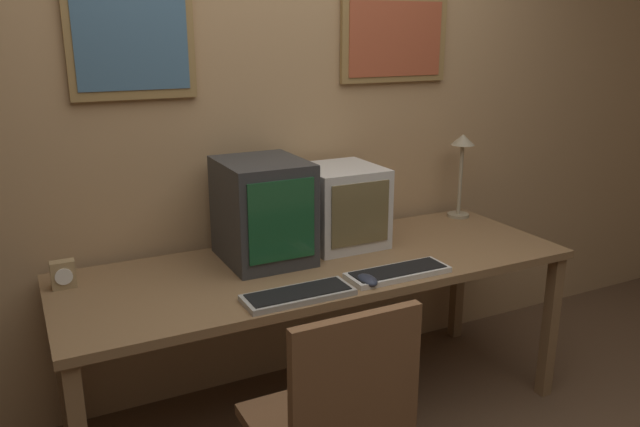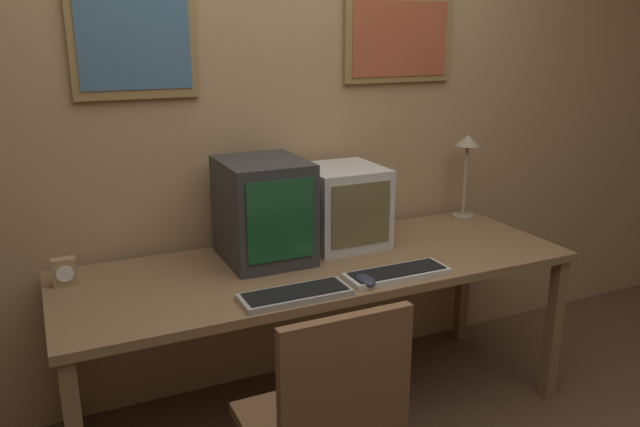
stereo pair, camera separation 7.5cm
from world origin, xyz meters
The scene contains 9 objects.
wall_back centered at (0.00, 1.42, 1.31)m, with size 8.00×0.08×2.60m.
desk centered at (0.00, 0.96, 0.68)m, with size 2.20×0.78×0.75m.
monitor_left centered at (-0.20, 1.11, 0.97)m, with size 0.35×0.41×0.44m.
monitor_right centered at (0.20, 1.14, 0.93)m, with size 0.35×0.37×0.37m.
keyboard_main centered at (-0.24, 0.66, 0.76)m, with size 0.42×0.16×0.03m.
keyboard_side centered at (0.22, 0.68, 0.76)m, with size 0.44×0.15×0.03m.
mouse_near_keyboard centered at (0.05, 0.65, 0.77)m, with size 0.07×0.11×0.04m.
desk_clock centered at (-1.01, 1.16, 0.80)m, with size 0.09×0.06×0.11m.
desk_lamp centered at (0.98, 1.24, 1.07)m, with size 0.12×0.12×0.44m.
Camera 2 is at (-1.07, -1.32, 1.71)m, focal length 35.00 mm.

